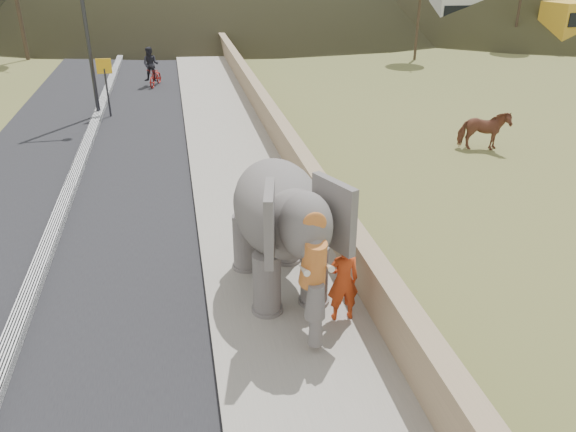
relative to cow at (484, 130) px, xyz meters
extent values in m
plane|color=olive|center=(-8.63, -11.16, -0.70)|extent=(160.00, 160.00, 0.00)
cube|color=black|center=(-13.63, -1.16, -0.69)|extent=(7.00, 120.00, 0.03)
cube|color=black|center=(-13.63, -1.16, -0.59)|extent=(0.35, 120.00, 0.22)
cube|color=#9E9687|center=(-8.63, -1.16, -0.63)|extent=(3.00, 120.00, 0.15)
cube|color=tan|center=(-6.98, -1.16, -0.15)|extent=(0.30, 120.00, 1.10)
cylinder|color=#2B2B2F|center=(-13.63, 7.24, 3.30)|extent=(0.16, 0.16, 8.00)
cylinder|color=#2D2D33|center=(-13.13, 6.97, 0.30)|extent=(0.08, 0.08, 2.00)
cube|color=#F2AF16|center=(-13.13, 6.97, 1.40)|extent=(0.60, 0.05, 0.60)
imported|color=brown|center=(0.00, 0.00, 0.00)|extent=(1.81, 1.21, 1.41)
imported|color=silver|center=(12.18, 25.16, 0.02)|extent=(4.34, 2.02, 1.44)
cube|color=white|center=(14.89, 24.57, 0.85)|extent=(11.10, 3.00, 3.10)
imported|color=#B43813|center=(-7.68, -8.77, 0.26)|extent=(0.60, 0.39, 1.63)
imported|color=maroon|center=(-11.31, 12.47, -0.24)|extent=(1.06, 1.85, 0.92)
imported|color=black|center=(-11.48, 12.47, 0.40)|extent=(0.97, 0.84, 1.70)
camera|label=1|loc=(-10.39, -17.10, 5.76)|focal=35.00mm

